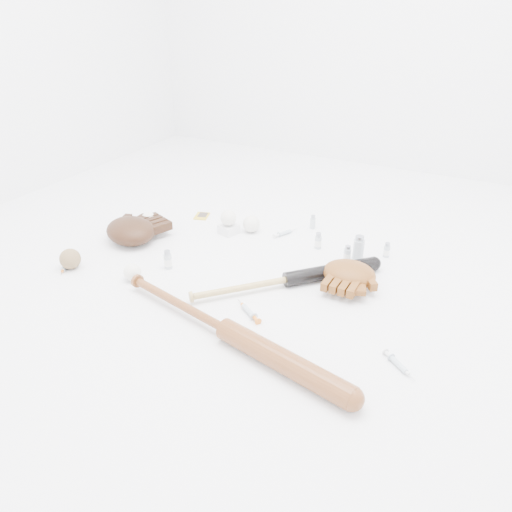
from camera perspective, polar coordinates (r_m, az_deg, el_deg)
The scene contains 21 objects.
bat_dark at distance 1.87m, azimuth 3.58°, elevation -2.69°, with size 0.79×0.06×0.06m, color black, non-canonical shape.
bat_wood at distance 1.60m, azimuth -3.43°, elevation -8.40°, with size 0.97×0.07×0.07m, color brown, non-canonical shape.
glove_dark at distance 2.26m, azimuth -14.14°, elevation 2.86°, with size 0.29×0.29×0.10m, color black, non-canonical shape.
glove_tan at distance 1.91m, azimuth 10.61°, elevation -1.97°, with size 0.24×0.24×0.09m, color brown, non-canonical shape.
trading_card at distance 2.47m, azimuth -6.22°, elevation 4.57°, with size 0.06×0.09×0.00m, color gold.
pedestal at distance 2.28m, azimuth -3.14°, elevation 3.09°, with size 0.07×0.07×0.04m, color white.
baseball_on_pedestal at distance 2.26m, azimuth -3.18°, elevation 4.38°, with size 0.07×0.07×0.07m, color white.
baseball_left at distance 2.37m, azimuth -12.14°, elevation 3.99°, with size 0.08×0.08×0.08m, color white.
baseball_upper at distance 2.28m, azimuth -0.54°, elevation 3.68°, with size 0.08×0.08×0.08m, color white.
baseball_mid at distance 1.96m, azimuth -13.93°, elevation -1.82°, with size 0.07×0.07×0.07m, color white.
baseball_aged at distance 2.12m, azimuth -20.47°, elevation -0.31°, with size 0.08×0.08×0.08m, color brown.
syringe_0 at distance 2.14m, azimuth -21.08°, elevation -1.10°, with size 0.14×0.03×0.02m, color #ADBCC6, non-canonical shape.
syringe_1 at distance 1.73m, azimuth -0.85°, elevation -6.32°, with size 0.17×0.03×0.02m, color #ADBCC6, non-canonical shape.
syringe_2 at distance 2.27m, azimuth 3.31°, elevation 2.66°, with size 0.15×0.03×0.02m, color #ADBCC6, non-canonical shape.
syringe_3 at distance 1.57m, azimuth 15.97°, elevation -11.84°, with size 0.15×0.03×0.02m, color #ADBCC6, non-canonical shape.
vial_0 at distance 2.33m, azimuth 6.52°, elevation 3.90°, with size 0.03×0.03×0.07m, color #AFB9C0.
vial_1 at distance 2.14m, azimuth 14.72°, elevation 0.69°, with size 0.03×0.03×0.06m, color #AFB9C0.
vial_2 at distance 2.06m, azimuth 10.39°, elevation 0.24°, with size 0.03×0.03×0.07m, color #AFB9C0.
vial_3 at distance 2.09m, azimuth 11.65°, elevation 0.93°, with size 0.04×0.04×0.11m, color #AFB9C0.
vial_4 at distance 2.01m, azimuth -10.04°, elevation -0.39°, with size 0.03×0.03×0.08m, color #AFB9C0.
vial_5 at distance 2.15m, azimuth 7.12°, elevation 1.75°, with size 0.03×0.03×0.07m, color #AFB9C0.
Camera 1 is at (0.79, -1.54, 1.00)m, focal length 35.00 mm.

